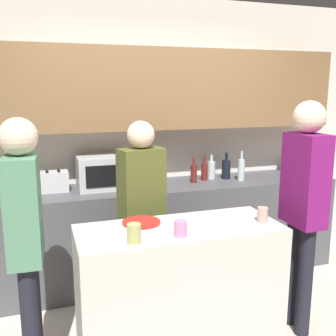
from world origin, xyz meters
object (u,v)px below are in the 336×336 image
object	(u,v)px
bottle_3	(226,169)
plate_on_island	(141,222)
microwave	(106,172)
person_left	(25,231)
bottle_4	(241,169)
person_center	(142,205)
toaster	(53,181)
bottle_0	(194,173)
bottle_2	(211,170)
person_right	(304,198)
cup_1	(181,228)
cup_0	(134,233)
cup_2	(263,215)
bottle_1	(204,171)
potted_plant	(290,155)

from	to	relation	value
bottle_3	plate_on_island	world-z (taller)	bottle_3
microwave	person_left	world-z (taller)	person_left
bottle_4	person_center	bearing A→B (deg)	-154.48
toaster	bottle_0	distance (m)	1.32
microwave	person_left	distance (m)	1.36
microwave	bottle_2	world-z (taller)	microwave
toaster	person_right	distance (m)	2.11
person_left	person_right	xyz separation A→B (m)	(1.92, -0.05, 0.05)
microwave	toaster	distance (m)	0.47
bottle_0	bottle_2	xyz separation A→B (m)	(0.23, 0.10, -0.00)
plate_on_island	cup_1	xyz separation A→B (m)	(0.17, -0.30, 0.04)
microwave	cup_0	bearing A→B (deg)	-92.63
bottle_2	cup_0	world-z (taller)	bottle_2
person_left	plate_on_island	bearing A→B (deg)	100.66
cup_1	cup_2	bearing A→B (deg)	7.30
bottle_3	cup_1	world-z (taller)	bottle_3
bottle_1	person_left	distance (m)	2.04
bottle_1	bottle_4	world-z (taller)	bottle_4
cup_2	microwave	bearing A→B (deg)	123.39
person_left	potted_plant	bearing A→B (deg)	117.07
bottle_4	cup_0	distance (m)	1.88
bottle_2	bottle_4	bearing A→B (deg)	-35.15
microwave	bottle_0	world-z (taller)	microwave
bottle_0	cup_2	world-z (taller)	bottle_0
potted_plant	cup_1	world-z (taller)	potted_plant
bottle_0	bottle_2	distance (m)	0.25
toaster	bottle_0	size ratio (longest dim) A/B	1.04
microwave	bottle_1	size ratio (longest dim) A/B	2.14
microwave	toaster	size ratio (longest dim) A/B	2.00
potted_plant	person_left	xyz separation A→B (m)	(-2.67, -1.18, -0.13)
bottle_0	bottle_2	world-z (taller)	bottle_0
bottle_0	bottle_2	size ratio (longest dim) A/B	1.02
cup_0	cup_2	world-z (taller)	cup_0
bottle_3	person_left	world-z (taller)	person_left
cup_2	person_center	xyz separation A→B (m)	(-0.70, 0.61, -0.04)
cup_0	person_left	bearing A→B (deg)	160.00
person_right	potted_plant	bearing A→B (deg)	-31.08
bottle_0	potted_plant	bearing A→B (deg)	3.60
cup_2	person_center	world-z (taller)	person_center
bottle_1	person_right	distance (m)	1.26
cup_1	cup_2	xyz separation A→B (m)	(0.63, 0.08, 0.00)
microwave	person_left	bearing A→B (deg)	-119.80
cup_0	plate_on_island	bearing A→B (deg)	68.63
plate_on_island	cup_2	size ratio (longest dim) A/B	2.58
bottle_0	person_center	bearing A→B (deg)	-137.51
bottle_3	cup_0	world-z (taller)	bottle_3
cup_2	person_left	world-z (taller)	person_left
bottle_0	plate_on_island	size ratio (longest dim) A/B	0.96
cup_0	person_right	size ratio (longest dim) A/B	0.07
microwave	potted_plant	xyz separation A→B (m)	(1.99, 0.00, 0.05)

